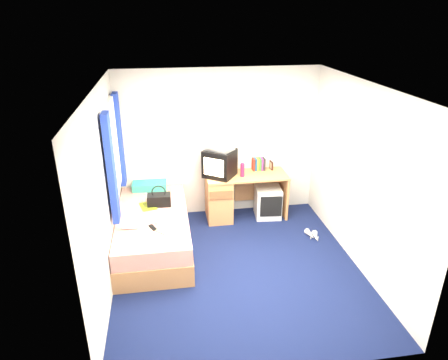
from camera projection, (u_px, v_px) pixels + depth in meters
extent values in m
plane|color=#0C1438|center=(238.00, 268.00, 5.34)|extent=(3.40, 3.40, 0.00)
plane|color=white|center=(241.00, 87.00, 4.39)|extent=(3.40, 3.40, 0.00)
plane|color=silver|center=(219.00, 144.00, 6.41)|extent=(3.20, 0.00, 3.20)
plane|color=silver|center=(278.00, 269.00, 3.32)|extent=(3.20, 0.00, 3.20)
plane|color=silver|center=(104.00, 195.00, 4.64)|extent=(0.00, 3.40, 3.40)
plane|color=silver|center=(362.00, 179.00, 5.09)|extent=(0.00, 3.40, 3.40)
cube|color=tan|center=(154.00, 238.00, 5.76)|extent=(1.00, 2.00, 0.30)
cube|color=#945935|center=(191.00, 250.00, 5.46)|extent=(0.02, 0.70, 0.18)
cube|color=white|center=(153.00, 222.00, 5.65)|extent=(0.98, 1.98, 0.24)
cube|color=#1C7FB7|center=(150.00, 185.00, 6.40)|extent=(0.54, 0.36, 0.12)
cube|color=tan|center=(246.00, 176.00, 6.39)|extent=(1.30, 0.55, 0.03)
cube|color=tan|center=(219.00, 198.00, 6.48)|extent=(0.40, 0.52, 0.72)
cube|color=tan|center=(283.00, 194.00, 6.63)|extent=(0.04, 0.52, 0.72)
cube|color=tan|center=(257.00, 185.00, 6.77)|extent=(0.78, 0.03, 0.55)
cube|color=silver|center=(268.00, 202.00, 6.60)|extent=(0.44, 0.44, 0.51)
cube|color=black|center=(220.00, 163.00, 6.26)|extent=(0.59, 0.58, 0.44)
cube|color=#FFD5A1|center=(214.00, 167.00, 6.09)|extent=(0.28, 0.20, 0.27)
cube|color=silver|center=(220.00, 147.00, 6.16)|extent=(0.49, 0.48, 0.08)
cube|color=maroon|center=(253.00, 164.00, 6.53)|extent=(0.03, 0.13, 0.20)
cube|color=navy|center=(255.00, 164.00, 6.54)|extent=(0.03, 0.13, 0.20)
cube|color=gold|center=(257.00, 164.00, 6.54)|extent=(0.03, 0.13, 0.20)
cube|color=#337F33|center=(260.00, 164.00, 6.55)|extent=(0.03, 0.13, 0.20)
cube|color=#7F337F|center=(262.00, 164.00, 6.55)|extent=(0.03, 0.13, 0.20)
cube|color=#262626|center=(264.00, 164.00, 6.56)|extent=(0.03, 0.13, 0.20)
cube|color=black|center=(271.00, 165.00, 6.58)|extent=(0.04, 0.12, 0.14)
cylinder|color=#C81C44|center=(242.00, 170.00, 6.28)|extent=(0.08, 0.08, 0.21)
cylinder|color=silver|center=(236.00, 169.00, 6.39)|extent=(0.06, 0.06, 0.17)
cube|color=black|center=(159.00, 200.00, 5.83)|extent=(0.34, 0.20, 0.17)
torus|color=black|center=(159.00, 192.00, 5.78)|extent=(0.21, 0.02, 0.21)
cube|color=white|center=(171.00, 218.00, 5.41)|extent=(0.38, 0.35, 0.10)
cube|color=#E4FF1C|center=(148.00, 206.00, 5.82)|extent=(0.27, 0.32, 0.01)
cylinder|color=white|center=(131.00, 226.00, 5.22)|extent=(0.20, 0.08, 0.07)
cube|color=yellow|center=(161.00, 232.00, 5.15)|extent=(0.20, 0.20, 0.01)
cube|color=black|center=(153.00, 227.00, 5.24)|extent=(0.11, 0.17, 0.02)
cube|color=silver|center=(111.00, 150.00, 5.36)|extent=(0.02, 0.90, 1.10)
cube|color=white|center=(107.00, 106.00, 5.13)|extent=(0.06, 1.06, 0.08)
cube|color=white|center=(117.00, 190.00, 5.59)|extent=(0.06, 1.06, 0.08)
cube|color=navy|center=(111.00, 169.00, 4.85)|extent=(0.08, 0.24, 1.40)
cube|color=navy|center=(119.00, 140.00, 5.92)|extent=(0.08, 0.24, 1.40)
cone|color=white|center=(310.00, 234.00, 6.06)|extent=(0.12, 0.23, 0.09)
cone|color=white|center=(316.00, 236.00, 6.01)|extent=(0.13, 0.23, 0.09)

